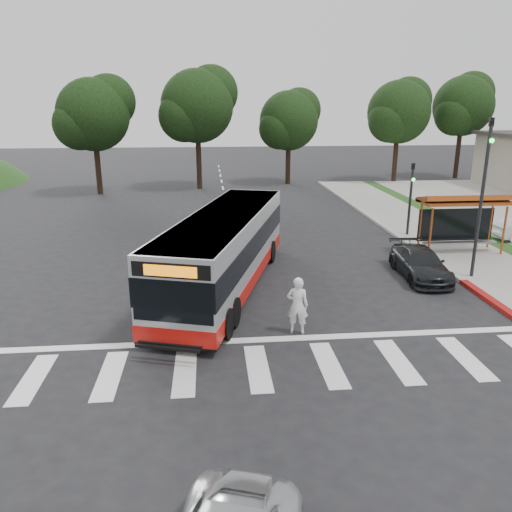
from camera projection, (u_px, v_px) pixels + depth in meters
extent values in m
plane|color=black|center=(245.00, 300.00, 18.54)|extent=(140.00, 140.00, 0.00)
cube|color=gray|center=(435.00, 237.00, 27.13)|extent=(4.00, 40.00, 0.12)
cube|color=#9E9991|center=(400.00, 238.00, 26.95)|extent=(0.30, 40.00, 0.15)
cube|color=maroon|center=(505.00, 310.00, 17.43)|extent=(0.32, 6.00, 0.15)
cube|color=silver|center=(258.00, 368.00, 13.78)|extent=(18.00, 2.60, 0.01)
cylinder|color=#9B4719|center=(430.00, 232.00, 23.17)|extent=(0.10, 0.10, 2.30)
cylinder|color=#9B4719|center=(504.00, 231.00, 23.50)|extent=(0.10, 0.10, 2.30)
cylinder|color=#9B4719|center=(420.00, 226.00, 24.31)|extent=(0.10, 0.10, 2.30)
cylinder|color=#9B4719|center=(490.00, 225.00, 24.64)|extent=(0.10, 0.10, 2.30)
cube|color=#9B4719|center=(465.00, 202.00, 23.53)|extent=(4.20, 1.60, 0.12)
cube|color=#9B4719|center=(464.00, 198.00, 23.53)|extent=(4.20, 1.32, 0.51)
cube|color=black|center=(455.00, 225.00, 24.46)|extent=(3.80, 0.06, 1.60)
cube|color=gray|center=(460.00, 243.00, 24.11)|extent=(3.60, 0.40, 0.08)
cylinder|color=black|center=(481.00, 202.00, 19.89)|extent=(0.14, 0.14, 6.50)
imported|color=black|center=(491.00, 131.00, 19.08)|extent=(0.16, 0.20, 1.00)
sphere|color=#19E533|center=(492.00, 141.00, 19.01)|extent=(0.18, 0.18, 0.18)
cylinder|color=black|center=(410.00, 200.00, 26.92)|extent=(0.14, 0.14, 4.00)
imported|color=black|center=(413.00, 173.00, 26.48)|extent=(0.16, 0.20, 1.00)
sphere|color=#19E533|center=(413.00, 180.00, 26.41)|extent=(0.18, 0.18, 0.18)
cylinder|color=black|center=(395.00, 157.00, 45.98)|extent=(0.44, 0.44, 4.40)
sphere|color=black|center=(399.00, 112.00, 44.81)|extent=(5.60, 5.60, 5.60)
sphere|color=black|center=(408.00, 100.00, 45.42)|extent=(4.20, 4.20, 4.20)
sphere|color=black|center=(390.00, 120.00, 44.26)|extent=(3.92, 3.92, 3.92)
cylinder|color=black|center=(458.00, 153.00, 48.48)|extent=(0.44, 0.44, 4.84)
sphere|color=black|center=(463.00, 106.00, 47.19)|extent=(5.60, 5.60, 5.60)
sphere|color=black|center=(471.00, 94.00, 47.77)|extent=(4.20, 4.20, 4.20)
sphere|color=black|center=(456.00, 115.00, 46.66)|extent=(3.92, 3.92, 3.92)
cylinder|color=black|center=(199.00, 160.00, 42.41)|extent=(0.44, 0.44, 4.84)
sphere|color=black|center=(197.00, 106.00, 41.12)|extent=(6.00, 6.00, 6.00)
sphere|color=black|center=(211.00, 92.00, 41.77)|extent=(4.50, 4.50, 4.50)
sphere|color=black|center=(184.00, 116.00, 40.54)|extent=(4.20, 4.20, 4.20)
cylinder|color=black|center=(288.00, 162.00, 45.16)|extent=(0.44, 0.44, 3.96)
sphere|color=black|center=(289.00, 121.00, 44.11)|extent=(5.20, 5.20, 5.20)
sphere|color=black|center=(299.00, 110.00, 44.69)|extent=(3.90, 3.90, 3.90)
sphere|color=black|center=(280.00, 128.00, 43.60)|extent=(3.64, 3.64, 3.64)
cylinder|color=black|center=(98.00, 167.00, 39.84)|extent=(0.44, 0.44, 4.40)
sphere|color=black|center=(93.00, 115.00, 38.68)|extent=(5.60, 5.60, 5.60)
sphere|color=black|center=(109.00, 101.00, 39.29)|extent=(4.20, 4.20, 4.20)
sphere|color=black|center=(79.00, 124.00, 38.13)|extent=(3.92, 3.92, 3.92)
imported|color=white|center=(297.00, 305.00, 15.63)|extent=(0.77, 0.59, 1.87)
imported|color=black|center=(420.00, 263.00, 20.85)|extent=(1.91, 4.27, 1.22)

